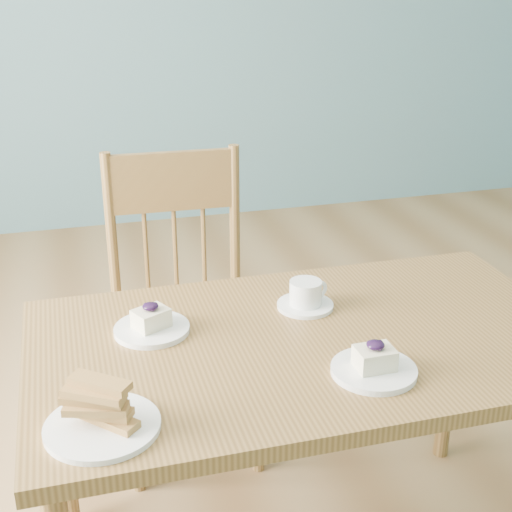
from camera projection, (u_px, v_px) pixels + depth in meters
room at (315, 4)px, 1.56m from camera, size 5.01×5.01×2.71m
dining_table at (308, 362)px, 1.61m from camera, size 1.24×0.71×0.66m
dining_chair at (183, 306)px, 2.15m from camera, size 0.44×0.42×0.93m
cheesecake_plate_near at (374, 365)px, 1.44m from camera, size 0.18×0.18×0.07m
cheesecake_plate_far at (152, 324)px, 1.60m from camera, size 0.17×0.17×0.07m
coffee_cup at (306, 296)px, 1.71m from camera, size 0.14×0.14×0.07m
biscotti_plate at (101, 414)px, 1.26m from camera, size 0.21×0.21×0.10m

